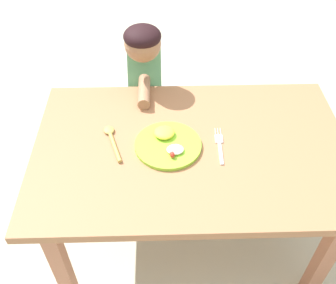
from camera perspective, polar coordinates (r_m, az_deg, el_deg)
name	(u,v)px	position (r m, az deg, el deg)	size (l,w,h in m)	color
ground_plane	(186,237)	(2.08, 2.71, -13.91)	(8.00, 8.00, 0.00)	beige
dining_table	(191,160)	(1.60, 3.41, -2.74)	(1.27, 0.81, 0.68)	#A16C48
plate	(168,143)	(1.53, -0.02, -0.15)	(0.27, 0.27, 0.04)	#8ED334
fork	(220,145)	(1.55, 7.65, -0.50)	(0.03, 0.20, 0.01)	silver
spoon	(112,139)	(1.57, -8.28, 0.42)	(0.09, 0.21, 0.02)	tan
person	(146,94)	(2.02, -3.26, 7.07)	(0.17, 0.43, 0.97)	#3F3867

